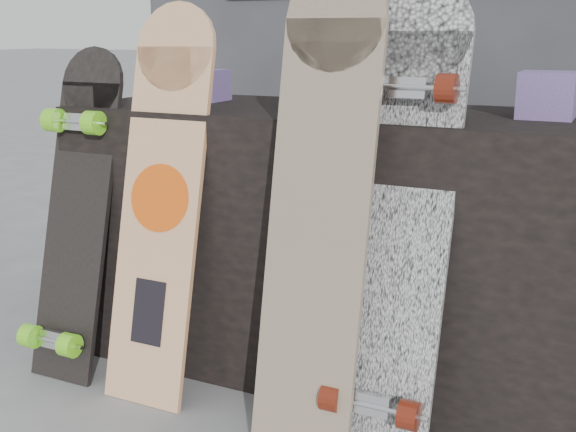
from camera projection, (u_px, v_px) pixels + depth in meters
The scene contains 9 objects.
vendor_table at pixel (337, 241), 2.20m from camera, with size 1.60×0.60×0.80m, color black.
booth at pixel (423, 9), 2.76m from camera, with size 2.40×0.22×2.20m.
merch_box_purple at pixel (199, 85), 2.35m from camera, with size 0.18×0.12×0.10m, color #523771.
merch_box_small at pixel (548, 95), 1.87m from camera, with size 0.14×0.14×0.12m, color #523771.
merch_box_flat at pixel (362, 94), 2.24m from camera, with size 0.22×0.10×0.06m, color #D1B78C.
longboard_geisha at pixel (162, 192), 2.02m from camera, with size 0.25×0.28×1.10m.
longboard_celtic at pixel (320, 200), 1.74m from camera, with size 0.26×0.25×1.18m.
longboard_cascadia at pixel (398, 211), 1.75m from camera, with size 0.26×0.37×1.15m.
skateboard_dark at pixel (76, 209), 2.16m from camera, with size 0.22×0.33×0.98m.
Camera 1 is at (0.78, -1.46, 1.02)m, focal length 45.00 mm.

